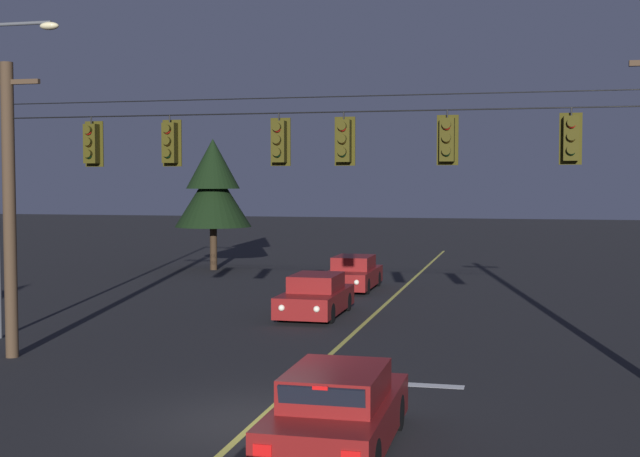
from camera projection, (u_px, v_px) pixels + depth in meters
name	position (u px, v px, depth m)	size (l,w,h in m)	color
ground_plane	(256.00, 423.00, 15.74)	(180.00, 180.00, 0.00)	black
lane_centre_stripe	(358.00, 329.00, 25.67)	(0.14, 60.00, 0.01)	#D1C64C
stop_bar_paint	(387.00, 383.00, 18.82)	(3.40, 0.36, 0.01)	silver
signal_span_assembly	(310.00, 207.00, 19.63)	(17.45, 0.32, 7.46)	#423021
traffic_light_leftmost	(91.00, 144.00, 20.79)	(0.48, 0.41, 1.22)	black
traffic_light_left_inner	(170.00, 143.00, 20.32)	(0.48, 0.41, 1.22)	black
traffic_light_centre	(279.00, 141.00, 19.70)	(0.48, 0.41, 1.22)	black
traffic_light_right_inner	(344.00, 141.00, 19.35)	(0.48, 0.41, 1.22)	black
traffic_light_rightmost	(447.00, 140.00, 18.81)	(0.48, 0.41, 1.22)	black
traffic_light_far_right	(571.00, 138.00, 18.21)	(0.48, 0.41, 1.22)	black
car_waiting_near_lane	(337.00, 412.00, 14.11)	(1.80, 4.33, 1.39)	maroon
car_oncoming_lead	(316.00, 296.00, 28.27)	(1.80, 4.42, 1.39)	maroon
car_oncoming_trailing	(353.00, 274.00, 35.20)	(1.80, 4.42, 1.39)	maroon
street_lamp_corner	(5.00, 152.00, 23.91)	(2.11, 0.30, 8.98)	#4C4F54
tree_verge_far	(213.00, 187.00, 42.90)	(3.87, 3.87, 6.64)	#332316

